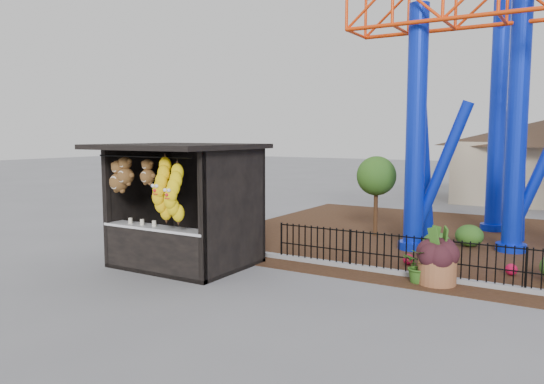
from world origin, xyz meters
The scene contains 9 objects.
ground centered at (0.00, 0.00, 0.00)m, with size 120.00×120.00×0.00m, color slate.
mulch_bed centered at (4.00, 8.00, 0.01)m, with size 18.00×12.00×0.02m, color #331E11.
curb centered at (4.00, 3.00, 0.06)m, with size 18.00×0.18×0.12m, color gray.
prize_booth centered at (-2.99, 0.91, 1.53)m, with size 3.50×3.40×3.12m.
picket_fence centered at (4.90, 3.00, 0.50)m, with size 12.20×0.06×1.00m, color black, non-canonical shape.
terracotta_planter centered at (3.02, 2.70, 0.29)m, with size 0.85×0.85×0.59m, color #945836.
planter_foliage centered at (3.02, 2.70, 0.91)m, with size 0.70×0.70×0.64m, color black.
potted_plant centered at (2.67, 2.59, 0.40)m, with size 0.73×0.63×0.81m, color #265719.
landscaping centered at (4.55, 5.46, 0.32)m, with size 6.83×3.90×0.69m.
Camera 1 is at (5.88, -9.17, 3.36)m, focal length 35.00 mm.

